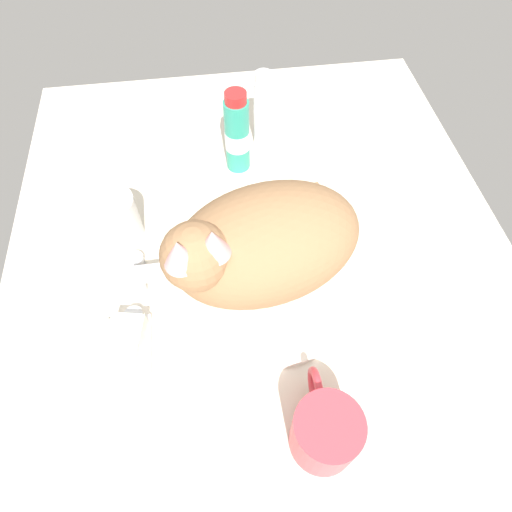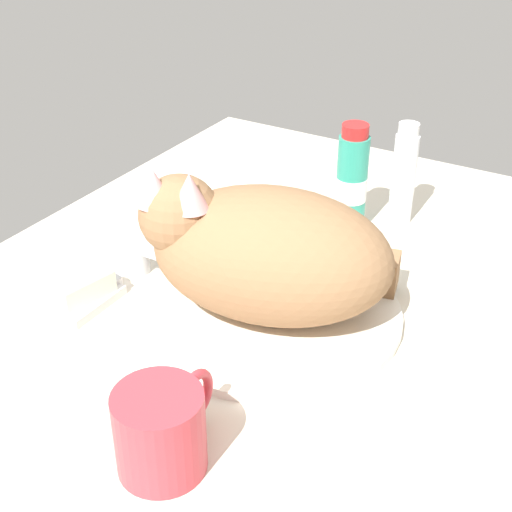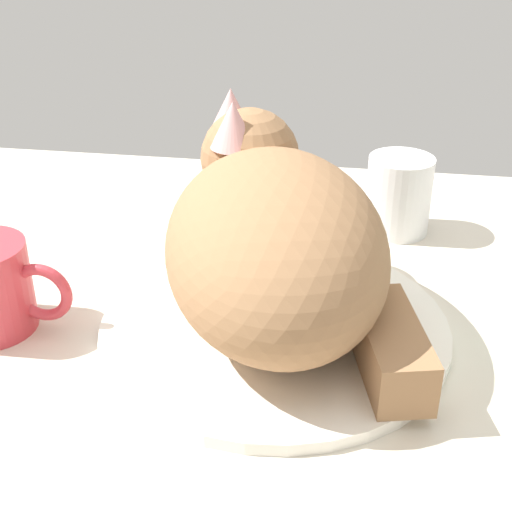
{
  "view_description": "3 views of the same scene",
  "coord_description": "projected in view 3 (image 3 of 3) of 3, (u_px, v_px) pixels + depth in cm",
  "views": [
    {
      "loc": [
        -36.5,
        6.72,
        59.07
      ],
      "look_at": [
        -0.3,
        1.59,
        6.04
      ],
      "focal_mm": 30.96,
      "sensor_mm": 36.0,
      "label": 1
    },
    {
      "loc": [
        -62.16,
        -35.01,
        50.87
      ],
      "look_at": [
        1.57,
        2.99,
        6.66
      ],
      "focal_mm": 51.38,
      "sensor_mm": 36.0,
      "label": 2
    },
    {
      "loc": [
        6.66,
        -52.38,
        36.57
      ],
      "look_at": [
        -2.06,
        2.49,
        6.27
      ],
      "focal_mm": 49.82,
      "sensor_mm": 36.0,
      "label": 3
    }
  ],
  "objects": [
    {
      "name": "faucet",
      "position": [
        297.0,
        219.0,
        0.79
      ],
      "size": [
        12.85,
        10.06,
        5.29
      ],
      "color": "silver",
      "rests_on": "ground_plane"
    },
    {
      "name": "ground_plane",
      "position": [
        274.0,
        345.0,
        0.65
      ],
      "size": [
        110.0,
        82.5,
        3.0
      ],
      "primitive_type": "cube",
      "color": "beige"
    },
    {
      "name": "soap_dish",
      "position": [
        218.0,
        219.0,
        0.83
      ],
      "size": [
        9.0,
        6.4,
        1.2
      ],
      "primitive_type": "cube",
      "color": "white",
      "rests_on": "ground_plane"
    },
    {
      "name": "sink_basin",
      "position": [
        274.0,
        327.0,
        0.64
      ],
      "size": [
        31.06,
        31.06,
        1.12
      ],
      "primitive_type": "cylinder",
      "color": "white",
      "rests_on": "ground_plane"
    },
    {
      "name": "rinse_cup",
      "position": [
        399.0,
        195.0,
        0.8
      ],
      "size": [
        7.28,
        7.28,
        8.84
      ],
      "color": "white",
      "rests_on": "ground_plane"
    },
    {
      "name": "soap_bar",
      "position": [
        218.0,
        203.0,
        0.82
      ],
      "size": [
        8.01,
        5.96,
        2.78
      ],
      "primitive_type": "cube",
      "rotation": [
        0.0,
        0.0,
        -0.2
      ],
      "color": "silver",
      "rests_on": "soap_dish"
    },
    {
      "name": "cat",
      "position": [
        275.0,
        238.0,
        0.61
      ],
      "size": [
        25.8,
        31.45,
        17.68
      ],
      "color": "#936B47",
      "rests_on": "sink_basin"
    }
  ]
}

